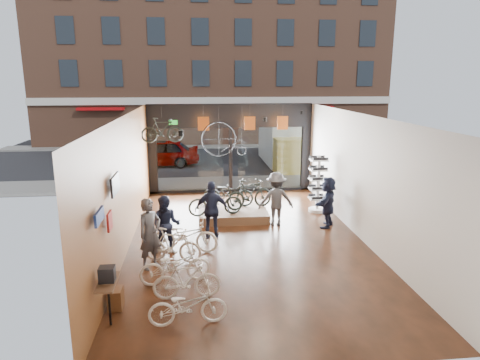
{
  "coord_description": "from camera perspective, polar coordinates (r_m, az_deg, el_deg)",
  "views": [
    {
      "loc": [
        -1.49,
        -12.17,
        4.8
      ],
      "look_at": [
        -0.07,
        1.4,
        1.58
      ],
      "focal_mm": 32.0,
      "sensor_mm": 36.0,
      "label": 1
    }
  ],
  "objects": [
    {
      "name": "ceiling",
      "position": [
        12.3,
        1.01,
        8.71
      ],
      "size": [
        7.0,
        12.0,
        0.04
      ],
      "primitive_type": "cube",
      "color": "black",
      "rests_on": "ground"
    },
    {
      "name": "customer_1",
      "position": [
        12.17,
        -9.8,
        -5.93
      ],
      "size": [
        0.89,
        0.74,
        1.67
      ],
      "primitive_type": "imported",
      "rotation": [
        0.0,
        0.0,
        -0.14
      ],
      "color": "#161C33",
      "rests_on": "ground_plane"
    },
    {
      "name": "exit_sign",
      "position": [
        18.15,
        -8.9,
        7.59
      ],
      "size": [
        0.35,
        0.06,
        0.18
      ],
      "primitive_type": "cube",
      "color": "#198C26",
      "rests_on": "storefront"
    },
    {
      "name": "floor_bike_2",
      "position": [
        10.57,
        -8.66,
        -11.19
      ],
      "size": [
        1.78,
        0.88,
        0.9
      ],
      "primitive_type": "imported",
      "rotation": [
        0.0,
        0.0,
        1.75
      ],
      "color": "beige",
      "rests_on": "ground_plane"
    },
    {
      "name": "hung_bike",
      "position": [
        16.52,
        -10.35,
        6.55
      ],
      "size": [
        1.62,
        0.59,
        0.95
      ],
      "primitive_type": "imported",
      "rotation": [
        0.0,
        0.0,
        1.66
      ],
      "color": "black",
      "rests_on": "ceiling"
    },
    {
      "name": "floor_bike_3",
      "position": [
        11.68,
        -9.03,
        -8.6
      ],
      "size": [
        1.66,
        0.84,
        0.96
      ],
      "primitive_type": "imported",
      "rotation": [
        0.0,
        0.0,
        1.32
      ],
      "color": "beige",
      "rests_on": "ground_plane"
    },
    {
      "name": "sunglasses_rack",
      "position": [
        15.97,
        10.34,
        -0.53
      ],
      "size": [
        0.63,
        0.52,
        2.09
      ],
      "primitive_type": null,
      "rotation": [
        0.0,
        0.0,
        0.02
      ],
      "color": "white",
      "rests_on": "ground_plane"
    },
    {
      "name": "wall_right",
      "position": [
        13.47,
        16.01,
        0.33
      ],
      "size": [
        0.04,
        12.0,
        3.8
      ],
      "primitive_type": "cube",
      "color": "beige",
      "rests_on": "ground"
    },
    {
      "name": "street_car",
      "position": [
        24.59,
        -10.7,
        3.59
      ],
      "size": [
        4.44,
        1.79,
        1.51
      ],
      "primitive_type": "imported",
      "rotation": [
        0.0,
        0.0,
        -1.57
      ],
      "color": "gray",
      "rests_on": "street_road"
    },
    {
      "name": "jersey_right",
      "position": [
        17.82,
        5.69,
        7.58
      ],
      "size": [
        0.45,
        0.03,
        0.55
      ],
      "primitive_type": "cube",
      "color": "#CC5919",
      "rests_on": "ceiling"
    },
    {
      "name": "floor_bike_0",
      "position": [
        8.92,
        -6.98,
        -16.27
      ],
      "size": [
        1.61,
        0.65,
        0.83
      ],
      "primitive_type": "imported",
      "rotation": [
        0.0,
        0.0,
        1.64
      ],
      "color": "beige",
      "rests_on": "ground_plane"
    },
    {
      "name": "sidewalk_near",
      "position": [
        19.99,
        -1.53,
        -0.43
      ],
      "size": [
        30.0,
        2.4,
        0.12
      ],
      "primitive_type": "cube",
      "color": "slate",
      "rests_on": "ground"
    },
    {
      "name": "floor_bike_4",
      "position": [
        12.31,
        -7.29,
        -7.34
      ],
      "size": [
        1.94,
        0.99,
        0.97
      ],
      "primitive_type": "imported",
      "rotation": [
        0.0,
        0.0,
        1.37
      ],
      "color": "beige",
      "rests_on": "ground_plane"
    },
    {
      "name": "customer_3",
      "position": [
        14.31,
        4.83,
        -2.56
      ],
      "size": [
        1.19,
        0.71,
        1.81
      ],
      "primitive_type": "imported",
      "rotation": [
        0.0,
        0.0,
        3.11
      ],
      "color": "#3F3F44",
      "rests_on": "ground_plane"
    },
    {
      "name": "storefront",
      "position": [
        18.46,
        -1.28,
        4.24
      ],
      "size": [
        7.0,
        0.26,
        3.8
      ],
      "primitive_type": null,
      "color": "black",
      "rests_on": "ground"
    },
    {
      "name": "opposite_building",
      "position": [
        33.77,
        -3.59,
        16.99
      ],
      "size": [
        26.0,
        5.0,
        14.0
      ],
      "primitive_type": "cube",
      "color": "brown",
      "rests_on": "ground"
    },
    {
      "name": "display_bike_right",
      "position": [
        15.53,
        -1.58,
        -1.72
      ],
      "size": [
        1.92,
        1.02,
        0.96
      ],
      "primitive_type": "imported",
      "rotation": [
        0.0,
        0.0,
        1.35
      ],
      "color": "black",
      "rests_on": "display_platform"
    },
    {
      "name": "display_platform",
      "position": [
        15.22,
        -0.99,
        -4.51
      ],
      "size": [
        2.4,
        1.8,
        0.3
      ],
      "primitive_type": "cube",
      "color": "brown",
      "rests_on": "ground_plane"
    },
    {
      "name": "penny_farthing",
      "position": [
        16.62,
        -1.86,
        5.32
      ],
      "size": [
        1.69,
        0.06,
        1.35
      ],
      "primitive_type": null,
      "color": "black",
      "rests_on": "ceiling"
    },
    {
      "name": "customer_0",
      "position": [
        11.3,
        -11.92,
        -7.02
      ],
      "size": [
        0.8,
        0.79,
        1.87
      ],
      "primitive_type": "imported",
      "rotation": [
        0.0,
        0.0,
        0.78
      ],
      "color": "#3F3F44",
      "rests_on": "ground_plane"
    },
    {
      "name": "customer_5",
      "position": [
        14.43,
        11.62,
        -2.87
      ],
      "size": [
        1.23,
        1.62,
        1.7
      ],
      "primitive_type": "imported",
      "rotation": [
        0.0,
        0.0,
        4.19
      ],
      "color": "#161C33",
      "rests_on": "ground_plane"
    },
    {
      "name": "customer_2",
      "position": [
        13.13,
        -3.74,
        -4.01
      ],
      "size": [
        1.11,
        0.58,
        1.81
      ],
      "primitive_type": "imported",
      "rotation": [
        0.0,
        0.0,
        3.01
      ],
      "color": "#161C33",
      "rests_on": "ground_plane"
    },
    {
      "name": "floor_bike_1",
      "position": [
        9.83,
        -7.15,
        -13.07
      ],
      "size": [
        1.52,
        0.48,
        0.91
      ],
      "primitive_type": "imported",
      "rotation": [
        0.0,
        0.0,
        1.6
      ],
      "color": "beige",
      "rests_on": "ground_plane"
    },
    {
      "name": "jersey_left",
      "position": [
        17.46,
        -4.9,
        7.48
      ],
      "size": [
        0.45,
        0.03,
        0.55
      ],
      "primitive_type": "cube",
      "color": "#CC5919",
      "rests_on": "ceiling"
    },
    {
      "name": "box_truck",
      "position": [
        23.97,
        6.41,
        4.92
      ],
      "size": [
        2.28,
        6.84,
        2.69
      ],
      "primitive_type": null,
      "color": "silver",
      "rests_on": "street_road"
    },
    {
      "name": "display_bike_left",
      "position": [
        14.47,
        -3.31,
        -2.85
      ],
      "size": [
        1.92,
        0.91,
        0.97
      ],
      "primitive_type": "imported",
      "rotation": [
        0.0,
        0.0,
        1.72
      ],
      "color": "black",
      "rests_on": "display_platform"
    },
    {
      "name": "street_road",
      "position": [
        27.63,
        -2.8,
        3.24
      ],
      "size": [
        30.0,
        18.0,
        0.02
      ],
      "primitive_type": "cube",
      "color": "black",
      "rests_on": "ground"
    },
    {
      "name": "ground_plane",
      "position": [
        13.17,
        0.94,
        -8.18
      ],
      "size": [
        7.0,
        12.0,
        0.04
      ],
      "primitive_type": "cube",
      "color": "black",
      "rests_on": "ground"
    },
    {
      "name": "display_bike_mid",
      "position": [
        15.15,
        1.28,
        -1.89
      ],
      "size": [
        1.84,
        1.1,
        1.07
      ],
      "primitive_type": "imported",
      "rotation": [
        0.0,
        0.0,
        1.93
      ],
      "color": "black",
      "rests_on": "display_platform"
    },
    {
      "name": "wall_merch",
      "position": [
        9.54,
        -17.18,
        -8.87
      ],
      "size": [
        0.4,
        2.4,
        2.6
      ],
      "primitive_type": null,
      "color": "navy",
      "rests_on": "wall_left"
    },
    {
      "name": "sidewalk_far",
      "position": [
        31.56,
        -3.21,
        4.62
      ],
      "size": [
        30.0,
        2.0,
        0.12
      ],
      "primitive_type": "cube",
      "color": "slate",
      "rests_on": "ground"
    },
    {
      "name": "jersey_mid",
      "position": [
        17.59,
        1.31,
        7.57
      ],
      "size": [
        0.45,
        0.03,
        0.55
      ],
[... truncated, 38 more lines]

